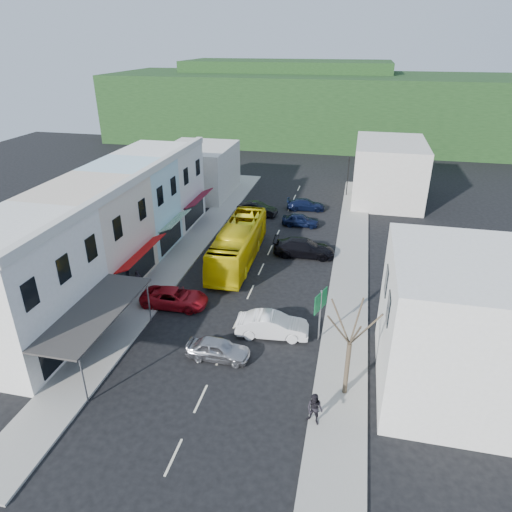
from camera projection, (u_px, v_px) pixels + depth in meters
The scene contains 21 objects.
ground at pixel (238, 320), 32.26m from camera, with size 120.00×120.00×0.00m, color black.
sidewalk_left at pixel (187, 251), 42.50m from camera, with size 3.00×52.00×0.15m, color gray.
sidewalk_right at pixel (350, 267), 39.55m from camera, with size 3.00×52.00×0.15m, color gray.
shopfront_row at pixel (105, 227), 37.39m from camera, with size 8.25×30.00×8.00m.
right_building at pixel (461, 328), 24.35m from camera, with size 8.00×9.00×8.00m, color silver.
distant_block_left at pixel (199, 171), 57.08m from camera, with size 8.00×10.00×6.00m, color #B7B2A8.
distant_block_right at pixel (388, 171), 54.97m from camera, with size 8.00×12.00×7.00m, color #B7B2A8.
hillside at pixel (316, 103), 86.90m from camera, with size 80.00×26.00×14.00m.
bus at pixel (238, 245), 40.15m from camera, with size 2.50×11.60×3.10m, color yellow.
car_silver at pixel (218, 349), 28.11m from camera, with size 1.80×4.40×1.40m, color #A4A4A8.
car_white at pixel (272, 327), 30.27m from camera, with size 1.80×4.40×1.40m, color silver.
car_red at pixel (175, 298), 33.66m from camera, with size 1.90×4.60×1.40m, color maroon.
car_black_near at pixel (304, 249), 41.44m from camera, with size 1.84×4.50×1.40m, color black.
car_navy_mid at pixel (300, 220), 48.03m from camera, with size 1.80×4.40×1.40m, color black.
car_black_far at pixel (257, 209), 50.98m from camera, with size 1.80×4.40×1.40m, color black.
car_navy_far at pixel (306, 204), 52.54m from camera, with size 1.84×4.50×1.40m, color black.
pedestrian_left at pixel (138, 281), 35.36m from camera, with size 0.60×0.40×1.70m, color black.
pedestrian_right at pixel (315, 410), 23.07m from camera, with size 0.70×0.44×1.70m, color black.
direction_sign at pixel (320, 316), 29.34m from camera, with size 0.78×1.63×3.73m, color #0A5527, non-canonical shape.
street_tree at pixel (350, 344), 24.05m from camera, with size 2.70×2.70×6.88m, color #362C20, non-canonical shape.
traffic_signal at pixel (348, 177), 56.41m from camera, with size 0.73×1.08×4.94m, color black, non-canonical shape.
Camera 1 is at (7.20, -26.19, 18.03)m, focal length 32.00 mm.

